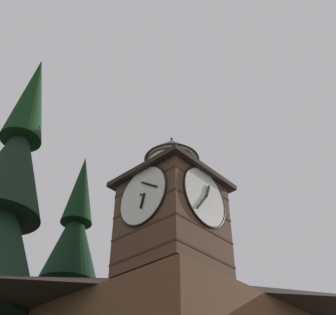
% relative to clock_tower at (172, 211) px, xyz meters
% --- Properties ---
extents(clock_tower, '(4.72, 4.72, 8.09)m').
position_rel_clock_tower_xyz_m(clock_tower, '(0.00, 0.00, 0.00)').
color(clock_tower, brown).
rests_on(clock_tower, building_main).
extents(moon, '(2.17, 2.17, 2.17)m').
position_rel_clock_tower_xyz_m(moon, '(-10.89, -26.00, 5.62)').
color(moon, silver).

